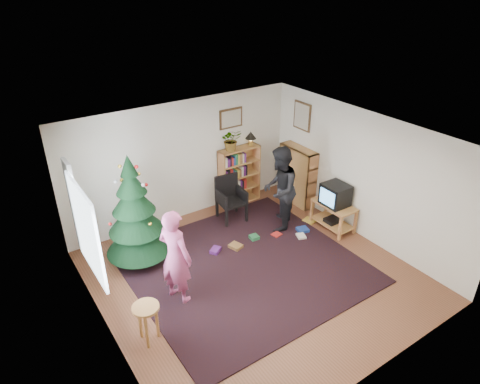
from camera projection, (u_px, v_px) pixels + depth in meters
floor at (254, 275)px, 7.42m from camera, size 5.00×5.00×0.00m
ceiling at (257, 140)px, 6.25m from camera, size 5.00×5.00×0.00m
wall_back at (183, 161)px, 8.66m from camera, size 5.00×0.02×2.50m
wall_front at (381, 304)px, 5.01m from camera, size 5.00×0.02×2.50m
wall_left at (101, 269)px, 5.60m from camera, size 0.02×5.00×2.50m
wall_right at (362, 176)px, 8.07m from camera, size 0.02×5.00×2.50m
rug at (244, 266)px, 7.64m from camera, size 3.80×3.60×0.02m
window_pane at (87, 231)px, 5.93m from camera, size 0.04×1.20×1.40m
curtain at (75, 209)px, 6.46m from camera, size 0.06×0.35×1.60m
picture_back at (231, 118)px, 8.89m from camera, size 0.55×0.03×0.42m
picture_right at (302, 116)px, 9.01m from camera, size 0.03×0.50×0.60m
christmas_tree at (135, 219)px, 7.42m from camera, size 1.15×1.15×2.08m
bookshelf_back at (239, 175)px, 9.45m from camera, size 0.95×0.30×1.30m
bookshelf_right at (297, 175)px, 9.46m from camera, size 0.30×0.95×1.30m
tv_stand at (333, 214)px, 8.63m from camera, size 0.48×0.87×0.55m
crt_tv at (335, 195)px, 8.42m from camera, size 0.46×0.49×0.43m
armchair at (229, 196)px, 8.90m from camera, size 0.57×0.58×0.95m
stool at (146, 314)px, 5.92m from camera, size 0.38×0.38×0.63m
person_standing at (175, 257)px, 6.55m from camera, size 0.58×0.69×1.62m
person_by_chair at (279, 189)px, 8.39m from camera, size 1.07×1.06×1.75m
potted_plant at (231, 140)px, 8.94m from camera, size 0.52×0.48×0.47m
table_lamp at (251, 136)px, 9.20m from camera, size 0.24×0.24×0.31m
floor_clutter at (272, 236)px, 8.43m from camera, size 2.40×0.73×0.08m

